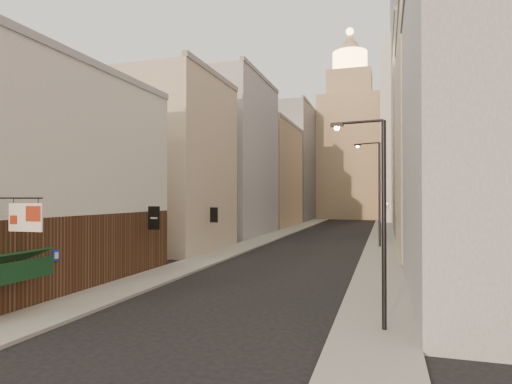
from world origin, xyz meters
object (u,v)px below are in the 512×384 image
Objects in this scene: streetlamp_near at (378,211)px; traffic_light_right at (385,206)px; streetlamp_mid at (377,187)px; clock_tower at (350,143)px; white_tower at (402,128)px.

streetlamp_near reaches higher than traffic_light_right.
clock_tower is at bearing 117.41° from streetlamp_mid.
white_tower is (11.00, -14.00, 0.97)m from clock_tower.
traffic_light_right is at bearing 97.24° from streetlamp_near.
white_tower is at bearing 105.58° from streetlamp_mid.
streetlamp_mid is at bearing 98.73° from streetlamp_near.
clock_tower is at bearing 102.68° from streetlamp_near.
clock_tower is 60.50m from streetlamp_mid.
traffic_light_right is (0.76, 7.65, -2.03)m from streetlamp_mid.
streetlamp_mid reaches higher than traffic_light_right.
streetlamp_mid reaches higher than streetlamp_near.
clock_tower is 53.66m from traffic_light_right.
traffic_light_right is (7.87, -51.27, -13.76)m from clock_tower.
clock_tower is 8.98× the size of traffic_light_right.
clock_tower is 4.34× the size of streetlamp_mid.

